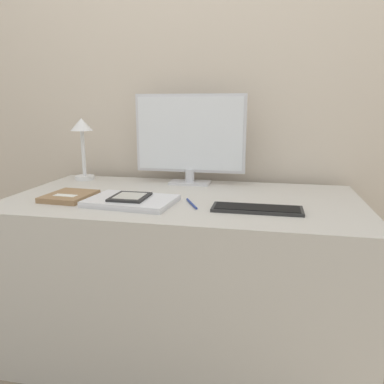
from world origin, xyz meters
The scene contains 10 objects.
ground_plane centered at (0.00, 0.00, 0.00)m, with size 10.00×10.00×0.00m, color gray.
wall_back centered at (0.00, 0.58, 1.20)m, with size 3.60×0.05×2.40m.
desk centered at (0.00, 0.10, 0.36)m, with size 1.50×0.78×0.72m.
monitor centered at (-0.03, 0.39, 0.95)m, with size 0.55×0.11×0.44m.
keyboard centered at (0.32, -0.05, 0.73)m, with size 0.34×0.12×0.01m.
laptop centered at (-0.18, -0.05, 0.73)m, with size 0.36×0.27×0.02m.
ereader centered at (-0.19, -0.04, 0.75)m, with size 0.14×0.16×0.01m.
desk_lamp centered at (-0.61, 0.39, 0.95)m, with size 0.12×0.12×0.32m.
notebook centered at (-0.47, -0.02, 0.73)m, with size 0.19×0.22×0.02m.
pen centered at (0.06, -0.02, 0.72)m, with size 0.07×0.14×0.01m.
Camera 1 is at (0.35, -1.43, 1.10)m, focal length 35.00 mm.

